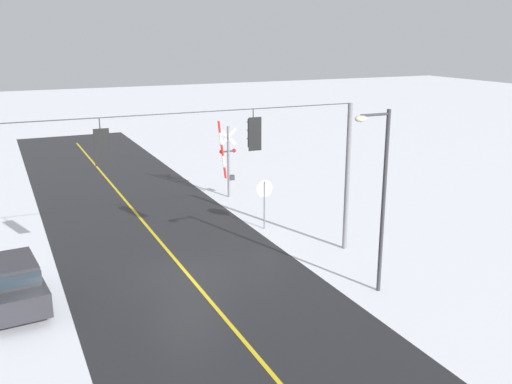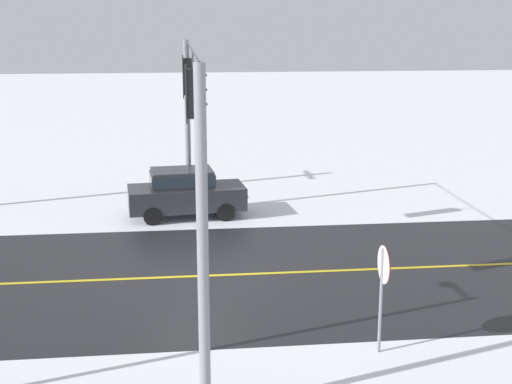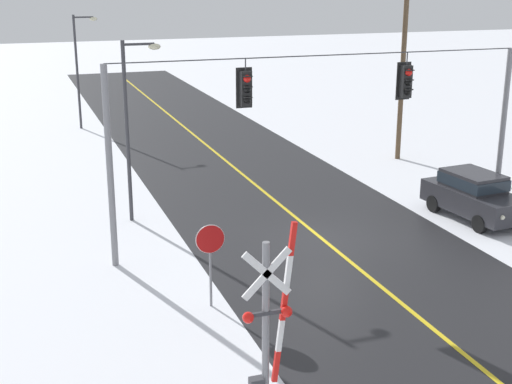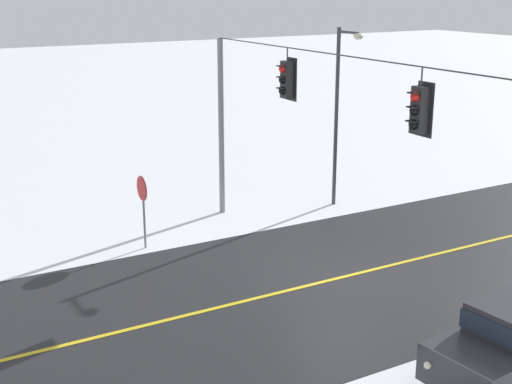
% 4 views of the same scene
% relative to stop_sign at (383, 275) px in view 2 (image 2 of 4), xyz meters
% --- Properties ---
extents(ground_plane, '(160.00, 160.00, 0.00)m').
position_rel_stop_sign_xyz_m(ground_plane, '(4.97, 3.78, -1.71)').
color(ground_plane, white).
extents(signal_span, '(14.20, 0.47, 6.22)m').
position_rel_stop_sign_xyz_m(signal_span, '(5.01, 3.77, 2.31)').
color(signal_span, gray).
rests_on(signal_span, ground).
extents(stop_sign, '(0.80, 0.09, 2.35)m').
position_rel_stop_sign_xyz_m(stop_sign, '(0.00, 0.00, 0.00)').
color(stop_sign, gray).
rests_on(stop_sign, ground).
extents(parked_car_charcoal, '(2.14, 4.32, 1.74)m').
position_rel_stop_sign_xyz_m(parked_car_charcoal, '(11.11, 3.94, -0.76)').
color(parked_car_charcoal, '#2D2D33').
rests_on(parked_car_charcoal, ground).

